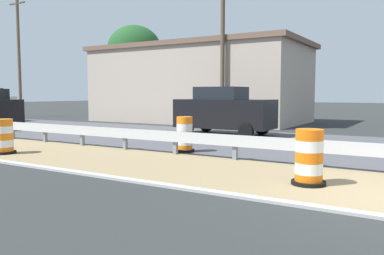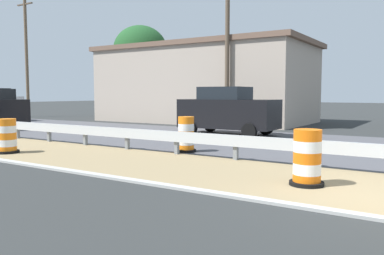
{
  "view_description": "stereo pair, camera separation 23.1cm",
  "coord_description": "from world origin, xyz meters",
  "px_view_note": "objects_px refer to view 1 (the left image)",
  "views": [
    {
      "loc": [
        -7.68,
        -0.32,
        1.85
      ],
      "look_at": [
        1.16,
        5.02,
        0.97
      ],
      "focal_mm": 36.99,
      "sensor_mm": 36.0,
      "label": 1
    },
    {
      "loc": [
        -7.56,
        -0.51,
        1.85
      ],
      "look_at": [
        1.16,
        5.02,
        0.97
      ],
      "focal_mm": 36.99,
      "sensor_mm": 36.0,
      "label": 2
    }
  ],
  "objects_px": {
    "car_distant_a": "(224,111)",
    "utility_pole_near": "(223,46)",
    "traffic_barrel_nearest": "(309,160)",
    "traffic_barrel_close": "(185,136)",
    "traffic_barrel_mid": "(4,138)",
    "utility_pole_mid": "(19,56)"
  },
  "relations": [
    {
      "from": "car_distant_a",
      "to": "utility_pole_near",
      "type": "height_order",
      "value": "utility_pole_near"
    },
    {
      "from": "traffic_barrel_nearest",
      "to": "traffic_barrel_close",
      "type": "xyz_separation_m",
      "value": [
        2.58,
        4.61,
        -0.01
      ]
    },
    {
      "from": "traffic_barrel_mid",
      "to": "car_distant_a",
      "type": "xyz_separation_m",
      "value": [
        8.63,
        -3.3,
        0.59
      ]
    },
    {
      "from": "utility_pole_near",
      "to": "utility_pole_mid",
      "type": "distance_m",
      "value": 18.08
    },
    {
      "from": "traffic_barrel_nearest",
      "to": "traffic_barrel_mid",
      "type": "bearing_deg",
      "value": 94.03
    },
    {
      "from": "traffic_barrel_mid",
      "to": "utility_pole_near",
      "type": "height_order",
      "value": "utility_pole_near"
    },
    {
      "from": "traffic_barrel_close",
      "to": "utility_pole_mid",
      "type": "distance_m",
      "value": 23.44
    },
    {
      "from": "traffic_barrel_mid",
      "to": "utility_pole_near",
      "type": "distance_m",
      "value": 12.67
    },
    {
      "from": "traffic_barrel_mid",
      "to": "utility_pole_near",
      "type": "relative_size",
      "value": 0.13
    },
    {
      "from": "traffic_barrel_close",
      "to": "car_distant_a",
      "type": "height_order",
      "value": "car_distant_a"
    },
    {
      "from": "traffic_barrel_nearest",
      "to": "utility_pole_mid",
      "type": "height_order",
      "value": "utility_pole_mid"
    },
    {
      "from": "traffic_barrel_nearest",
      "to": "utility_pole_near",
      "type": "relative_size",
      "value": 0.13
    },
    {
      "from": "utility_pole_mid",
      "to": "car_distant_a",
      "type": "bearing_deg",
      "value": -100.8
    },
    {
      "from": "car_distant_a",
      "to": "utility_pole_mid",
      "type": "relative_size",
      "value": 0.47
    },
    {
      "from": "car_distant_a",
      "to": "utility_pole_mid",
      "type": "height_order",
      "value": "utility_pole_mid"
    },
    {
      "from": "traffic_barrel_mid",
      "to": "utility_pole_mid",
      "type": "distance_m",
      "value": 21.12
    },
    {
      "from": "traffic_barrel_close",
      "to": "car_distant_a",
      "type": "relative_size",
      "value": 0.26
    },
    {
      "from": "utility_pole_near",
      "to": "utility_pole_mid",
      "type": "height_order",
      "value": "utility_pole_mid"
    },
    {
      "from": "traffic_barrel_close",
      "to": "utility_pole_near",
      "type": "relative_size",
      "value": 0.13
    },
    {
      "from": "traffic_barrel_nearest",
      "to": "traffic_barrel_mid",
      "type": "relative_size",
      "value": 1.06
    },
    {
      "from": "car_distant_a",
      "to": "traffic_barrel_mid",
      "type": "bearing_deg",
      "value": -110.95
    },
    {
      "from": "utility_pole_mid",
      "to": "traffic_barrel_close",
      "type": "bearing_deg",
      "value": -113.5
    }
  ]
}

